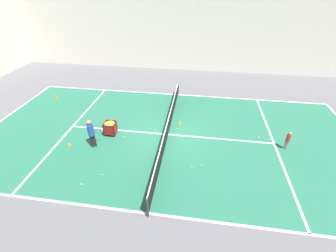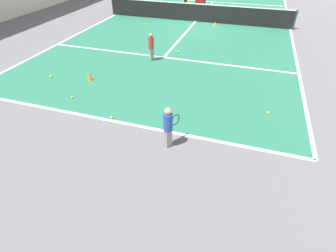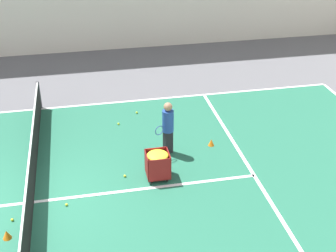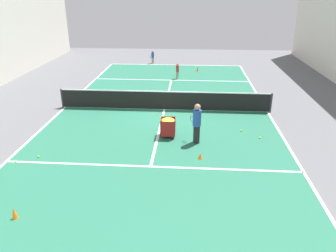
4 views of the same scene
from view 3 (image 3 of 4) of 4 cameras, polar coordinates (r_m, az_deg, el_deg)
The scene contains 15 objects.
ground_plane at distance 12.15m, azimuth -16.08°, elevation -8.92°, with size 35.74×35.74×0.00m, color #5B5B60.
court_playing_area at distance 12.15m, azimuth -16.08°, elevation -8.91°, with size 10.25×20.90×0.00m.
line_sideline_left at distance 16.50m, azimuth -15.23°, elevation 2.02°, with size 0.10×20.90×0.00m, color white.
line_service_far at distance 12.79m, azimuth 10.46°, elevation -5.95°, with size 10.25×0.10×0.00m, color white.
line_centre_service at distance 12.14m, azimuth -16.09°, elevation -8.90°, with size 0.10×11.49×0.00m, color white.
tennis_net at distance 11.85m, azimuth -16.41°, elevation -7.00°, with size 10.55×0.10×0.97m.
coach_at_net at distance 13.06m, azimuth -0.02°, elevation 0.13°, with size 0.48×0.63×1.61m.
ball_cart at distance 12.20m, azimuth -1.27°, elevation -4.19°, with size 0.59×0.61×0.78m.
training_cone_0 at distance 13.87m, azimuth 5.29°, elevation -2.00°, with size 0.18×0.18×0.21m, color orange.
training_cone_1 at distance 11.23m, azimuth -19.06°, elevation -12.40°, with size 0.20×0.20×0.21m, color orange.
tennis_ball_0 at distance 11.81m, azimuth -12.28°, elevation -9.35°, with size 0.07×0.07×0.07m, color yellow.
tennis_ball_4 at distance 15.66m, azimuth -3.83°, elevation 1.65°, with size 0.07×0.07×0.07m, color yellow.
tennis_ball_5 at distance 11.70m, azimuth -18.46°, elevation -10.79°, with size 0.07×0.07×0.07m, color yellow.
tennis_ball_7 at distance 12.56m, azimuth -5.28°, elevation -6.08°, with size 0.07×0.07×0.07m, color yellow.
tennis_ball_8 at distance 15.03m, azimuth -6.06°, elevation 0.28°, with size 0.07×0.07×0.07m, color yellow.
Camera 3 is at (9.61, 1.46, 7.28)m, focal length 50.00 mm.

